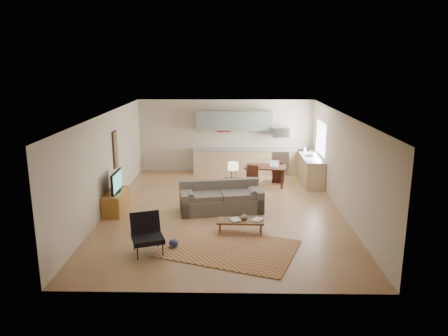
{
  "coord_description": "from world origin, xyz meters",
  "views": [
    {
      "loc": [
        0.22,
        -11.64,
        4.11
      ],
      "look_at": [
        0.0,
        0.3,
        1.15
      ],
      "focal_mm": 35.0,
      "sensor_mm": 36.0,
      "label": 1
    }
  ],
  "objects_px": {
    "dining_table": "(265,176)",
    "coffee_table": "(240,227)",
    "sofa": "(221,197)",
    "armchair": "(148,235)",
    "console_table": "(233,189)",
    "tv_credenza": "(116,202)"
  },
  "relations": [
    {
      "from": "coffee_table",
      "to": "dining_table",
      "type": "height_order",
      "value": "dining_table"
    },
    {
      "from": "armchair",
      "to": "dining_table",
      "type": "distance_m",
      "value": 6.1
    },
    {
      "from": "coffee_table",
      "to": "armchair",
      "type": "height_order",
      "value": "armchair"
    },
    {
      "from": "tv_credenza",
      "to": "dining_table",
      "type": "relative_size",
      "value": 0.94
    },
    {
      "from": "coffee_table",
      "to": "dining_table",
      "type": "distance_m",
      "value": 4.28
    },
    {
      "from": "sofa",
      "to": "dining_table",
      "type": "bearing_deg",
      "value": 51.07
    },
    {
      "from": "sofa",
      "to": "armchair",
      "type": "distance_m",
      "value": 3.15
    },
    {
      "from": "coffee_table",
      "to": "tv_credenza",
      "type": "xyz_separation_m",
      "value": [
        -3.42,
        1.51,
        0.12
      ]
    },
    {
      "from": "armchair",
      "to": "console_table",
      "type": "bearing_deg",
      "value": 43.78
    },
    {
      "from": "sofa",
      "to": "console_table",
      "type": "relative_size",
      "value": 3.65
    },
    {
      "from": "tv_credenza",
      "to": "console_table",
      "type": "bearing_deg",
      "value": 19.84
    },
    {
      "from": "armchair",
      "to": "console_table",
      "type": "distance_m",
      "value": 4.27
    },
    {
      "from": "dining_table",
      "to": "coffee_table",
      "type": "bearing_deg",
      "value": -92.31
    },
    {
      "from": "sofa",
      "to": "dining_table",
      "type": "xyz_separation_m",
      "value": [
        1.42,
        2.58,
        -0.07
      ]
    },
    {
      "from": "console_table",
      "to": "coffee_table",
      "type": "bearing_deg",
      "value": -82.2
    },
    {
      "from": "sofa",
      "to": "coffee_table",
      "type": "distance_m",
      "value": 1.69
    },
    {
      "from": "tv_credenza",
      "to": "console_table",
      "type": "distance_m",
      "value": 3.46
    },
    {
      "from": "sofa",
      "to": "dining_table",
      "type": "relative_size",
      "value": 1.78
    },
    {
      "from": "tv_credenza",
      "to": "dining_table",
      "type": "xyz_separation_m",
      "value": [
        4.33,
        2.67,
        0.05
      ]
    },
    {
      "from": "dining_table",
      "to": "console_table",
      "type": "bearing_deg",
      "value": -115.85
    },
    {
      "from": "sofa",
      "to": "tv_credenza",
      "type": "distance_m",
      "value": 2.92
    },
    {
      "from": "sofa",
      "to": "tv_credenza",
      "type": "height_order",
      "value": "sofa"
    }
  ]
}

